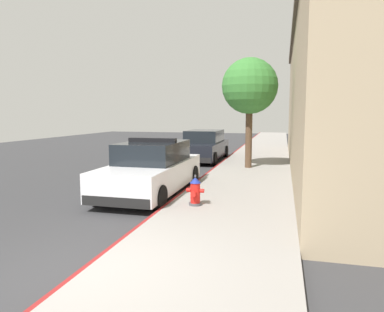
{
  "coord_description": "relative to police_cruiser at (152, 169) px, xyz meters",
  "views": [
    {
      "loc": [
        2.76,
        -4.44,
        2.4
      ],
      "look_at": [
        -0.19,
        6.92,
        1.0
      ],
      "focal_mm": 33.07,
      "sensor_mm": 36.0,
      "label": 1
    }
  ],
  "objects": [
    {
      "name": "street_tree",
      "position": [
        2.4,
        5.05,
        2.77
      ],
      "size": [
        2.31,
        2.31,
        4.56
      ],
      "color": "brown",
      "rests_on": "sidewalk_pavement"
    },
    {
      "name": "parked_car_silver_ahead",
      "position": [
        -0.16,
        7.93,
        -0.0
      ],
      "size": [
        1.94,
        4.84,
        1.56
      ],
      "color": "black",
      "rests_on": "ground"
    },
    {
      "name": "ground_plane",
      "position": [
        -3.4,
        4.54,
        -0.84
      ],
      "size": [
        31.55,
        60.0,
        0.2
      ],
      "primitive_type": "cube",
      "color": "#353538"
    },
    {
      "name": "sidewalk_pavement",
      "position": [
        2.6,
        4.54,
        -0.67
      ],
      "size": [
        3.08,
        60.0,
        0.14
      ],
      "primitive_type": "cube",
      "color": "gray",
      "rests_on": "ground"
    },
    {
      "name": "police_cruiser",
      "position": [
        0.0,
        0.0,
        0.0
      ],
      "size": [
        1.94,
        4.84,
        1.68
      ],
      "color": "white",
      "rests_on": "ground"
    },
    {
      "name": "fire_hydrant",
      "position": [
        1.74,
        -1.57,
        -0.25
      ],
      "size": [
        0.44,
        0.4,
        0.76
      ],
      "color": "#4C4C51",
      "rests_on": "sidewalk_pavement"
    },
    {
      "name": "storefront_building",
      "position": [
        7.48,
        5.6,
        2.32
      ],
      "size": [
        6.93,
        19.47,
        6.11
      ],
      "color": "tan",
      "rests_on": "ground"
    },
    {
      "name": "curb_painted_edge",
      "position": [
        1.02,
        4.54,
        -0.67
      ],
      "size": [
        0.08,
        60.0,
        0.14
      ],
      "primitive_type": "cube",
      "color": "maroon",
      "rests_on": "ground"
    }
  ]
}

